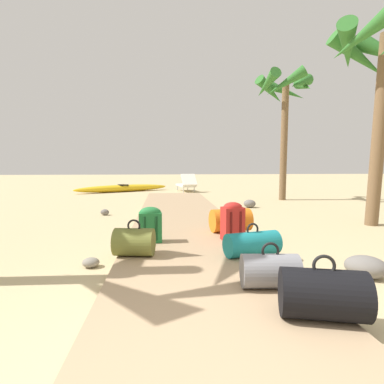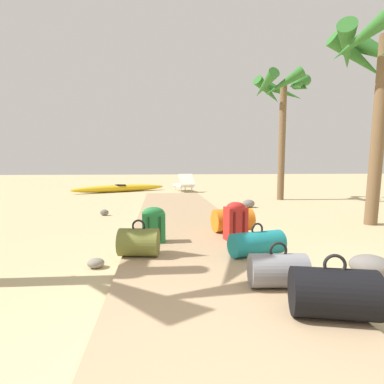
# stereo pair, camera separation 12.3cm
# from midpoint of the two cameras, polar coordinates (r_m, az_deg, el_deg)

# --- Properties ---
(ground_plane) EXTENTS (60.00, 60.00, 0.00)m
(ground_plane) POSITION_cam_midpoint_polar(r_m,az_deg,el_deg) (5.71, -1.49, -6.98)
(ground_plane) COLOR tan
(boardwalk) EXTENTS (1.93, 10.66, 0.08)m
(boardwalk) POSITION_cam_midpoint_polar(r_m,az_deg,el_deg) (6.75, -2.22, -4.74)
(boardwalk) COLOR tan
(boardwalk) RESTS_ON ground
(duffel_bag_orange) EXTENTS (0.71, 0.49, 0.49)m
(duffel_bag_orange) POSITION_cam_midpoint_polar(r_m,az_deg,el_deg) (5.24, 6.81, -5.10)
(duffel_bag_orange) COLOR orange
(duffel_bag_orange) RESTS_ON boardwalk
(backpack_green) EXTENTS (0.34, 0.24, 0.51)m
(backpack_green) POSITION_cam_midpoint_polar(r_m,az_deg,el_deg) (4.53, -7.84, -5.77)
(backpack_green) COLOR #237538
(backpack_green) RESTS_ON boardwalk
(duffel_bag_teal) EXTENTS (0.73, 0.46, 0.41)m
(duffel_bag_teal) POSITION_cam_midpoint_polar(r_m,az_deg,el_deg) (3.94, 10.93, -9.23)
(duffel_bag_teal) COLOR #197A7F
(duffel_bag_teal) RESTS_ON boardwalk
(duffel_bag_black) EXTENTS (0.67, 0.50, 0.48)m
(duffel_bag_black) POSITION_cam_midpoint_polar(r_m,az_deg,el_deg) (2.58, 23.23, -16.64)
(duffel_bag_black) COLOR black
(duffel_bag_black) RESTS_ON boardwalk
(duffel_bag_grey) EXTENTS (0.54, 0.35, 0.42)m
(duffel_bag_grey) POSITION_cam_midpoint_polar(r_m,az_deg,el_deg) (3.01, 14.31, -13.70)
(duffel_bag_grey) COLOR slate
(duffel_bag_grey) RESTS_ON boardwalk
(duffel_bag_olive) EXTENTS (0.52, 0.40, 0.45)m
(duffel_bag_olive) POSITION_cam_midpoint_polar(r_m,az_deg,el_deg) (3.90, -10.62, -9.01)
(duffel_bag_olive) COLOR olive
(duffel_bag_olive) RESTS_ON boardwalk
(backpack_red) EXTENTS (0.34, 0.29, 0.57)m
(backpack_red) POSITION_cam_midpoint_polar(r_m,az_deg,el_deg) (4.63, 7.25, -5.13)
(backpack_red) COLOR red
(backpack_red) RESTS_ON boardwalk
(palm_tree_far_right) EXTENTS (1.91, 2.04, 4.14)m
(palm_tree_far_right) POSITION_cam_midpoint_polar(r_m,az_deg,el_deg) (11.02, 15.87, 16.53)
(palm_tree_far_right) COLOR brown
(palm_tree_far_right) RESTS_ON ground
(lounge_chair) EXTENTS (0.86, 1.63, 0.78)m
(lounge_chair) POSITION_cam_midpoint_polar(r_m,az_deg,el_deg) (13.54, -1.74, 1.47)
(lounge_chair) COLOR white
(lounge_chair) RESTS_ON ground
(kayak) EXTENTS (3.92, 2.44, 0.32)m
(kayak) POSITION_cam_midpoint_polar(r_m,az_deg,el_deg) (13.73, -13.25, 0.67)
(kayak) COLOR gold
(kayak) RESTS_ON ground
(rock_left_far) EXTENTS (0.20, 0.18, 0.11)m
(rock_left_far) POSITION_cam_midpoint_polar(r_m,az_deg,el_deg) (3.88, -18.12, -12.27)
(rock_left_far) COLOR gray
(rock_left_far) RESTS_ON ground
(rock_right_near) EXTENTS (0.53, 0.51, 0.23)m
(rock_right_near) POSITION_cam_midpoint_polar(r_m,az_deg,el_deg) (3.88, 29.09, -11.73)
(rock_right_near) COLOR slate
(rock_right_near) RESTS_ON ground
(rock_right_far) EXTENTS (0.40, 0.37, 0.22)m
(rock_right_far) POSITION_cam_midpoint_polar(r_m,az_deg,el_deg) (8.74, 9.93, -2.09)
(rock_right_far) COLOR slate
(rock_right_far) RESTS_ON ground
(rock_left_mid) EXTENTS (0.23, 0.19, 0.14)m
(rock_left_mid) POSITION_cam_midpoint_polar(r_m,az_deg,el_deg) (7.58, -16.21, -3.61)
(rock_left_mid) COLOR slate
(rock_left_mid) RESTS_ON ground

